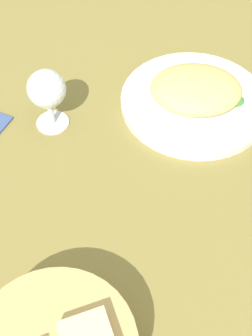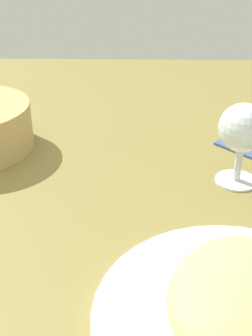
{
  "view_description": "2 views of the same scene",
  "coord_description": "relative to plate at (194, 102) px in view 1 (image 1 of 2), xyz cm",
  "views": [
    {
      "loc": [
        17.89,
        37.91,
        57.65
      ],
      "look_at": [
        3.38,
        -1.5,
        3.32
      ],
      "focal_mm": 47.69,
      "sensor_mm": 36.0,
      "label": 1
    },
    {
      "loc": [
        -43.05,
        -3.86,
        32.62
      ],
      "look_at": [
        5.65,
        -2.77,
        5.06
      ],
      "focal_mm": 48.84,
      "sensor_mm": 36.0,
      "label": 2
    }
  ],
  "objects": [
    {
      "name": "lettuce_garnish",
      "position": [
        -6.62,
        2.73,
        1.38
      ],
      "size": [
        3.73,
        3.73,
        1.35
      ],
      "primitive_type": "cone",
      "color": "#3E8B3B",
      "rests_on": "plate"
    },
    {
      "name": "plate",
      "position": [
        0.0,
        0.0,
        0.0
      ],
      "size": [
        26.8,
        26.8,
        1.4
      ],
      "primitive_type": "cylinder",
      "color": "white",
      "rests_on": "ground_plane"
    },
    {
      "name": "ground_plane",
      "position": [
        14.25,
        13.46,
        -1.7
      ],
      "size": [
        140.0,
        140.0,
        2.0
      ],
      "primitive_type": "cube",
      "color": "olive"
    },
    {
      "name": "wine_glass_near",
      "position": [
        25.45,
        -4.36,
        6.81
      ],
      "size": [
        6.49,
        6.49,
        11.36
      ],
      "color": "silver",
      "rests_on": "ground_plane"
    },
    {
      "name": "omelette",
      "position": [
        0.0,
        -0.0,
        3.05
      ],
      "size": [
        20.02,
        18.3,
        4.7
      ],
      "primitive_type": "ellipsoid",
      "rotation": [
        0.0,
        0.0,
        -0.38
      ],
      "color": "#E3C371",
      "rests_on": "plate"
    }
  ]
}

